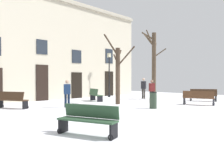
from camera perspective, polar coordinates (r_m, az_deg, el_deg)
name	(u,v)px	position (r m, az deg, el deg)	size (l,w,h in m)	color
ground_plane	(130,107)	(13.29, 4.56, -5.83)	(28.90, 28.90, 0.00)	white
building_facade	(59,48)	(19.12, -13.30, 8.87)	(18.06, 0.60, 8.31)	beige
tree_center	(154,63)	(18.36, 10.45, 5.35)	(2.04, 2.05, 5.49)	#4C3D2D
tree_foreground	(118,72)	(14.82, 1.45, 3.08)	(1.38, 2.38, 4.66)	#423326
streetlamp	(109,70)	(20.60, -0.72, 3.55)	(0.30, 0.30, 4.06)	black
litter_bin	(153,100)	(12.78, 10.33, -4.03)	(0.42, 0.42, 0.92)	#2D3D2D
bench_far_corner	(88,119)	(6.67, -6.04, -8.89)	(1.04, 1.90, 0.88)	#2D4C33
bench_back_to_back_right	(95,95)	(16.93, -4.20, -2.74)	(1.02, 1.68, 0.93)	#2D4C33
bench_near_lamp	(12,100)	(13.76, -24.00, -3.63)	(1.25, 1.89, 0.95)	#3D2819
bench_facing_shops	(198,98)	(15.33, 20.95, -3.22)	(0.91, 1.94, 0.89)	#51331E
bench_back_to_back_left	(203,95)	(18.08, 22.03, -2.57)	(1.31, 1.85, 0.91)	#3D2819
person_near_bench	(144,87)	(19.10, 7.96, -0.81)	(0.25, 0.40, 1.73)	#403D3A
person_strolling	(152,90)	(16.40, 10.02, -1.47)	(0.43, 0.34, 1.58)	black
person_crossing_plaza	(67,92)	(13.37, -11.26, -2.06)	(0.44, 0.38, 1.59)	black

